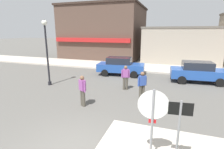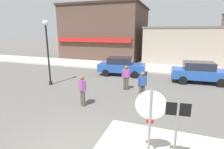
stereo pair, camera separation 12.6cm
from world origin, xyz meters
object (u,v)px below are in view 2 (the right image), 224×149
one_way_sign (176,129)px  lamp_post (47,43)px  stop_sign (150,117)px  pedestrian_crossing_near (126,77)px  parked_car_second (200,72)px  parked_car_nearest (121,66)px  pedestrian_crossing_far (82,90)px  pedestrian_kerb_side (142,85)px

one_way_sign → lamp_post: lamp_post is taller
stop_sign → pedestrian_crossing_near: stop_sign is taller
one_way_sign → parked_car_second: (1.68, 9.80, -0.52)m
parked_car_nearest → pedestrian_crossing_near: (1.43, -3.76, 0.06)m
stop_sign → parked_car_nearest: stop_sign is taller
lamp_post → pedestrian_crossing_far: size_ratio=2.82×
stop_sign → lamp_post: size_ratio=0.51×
one_way_sign → parked_car_second: size_ratio=0.51×
one_way_sign → parked_car_nearest: size_ratio=0.51×
lamp_post → parked_car_second: lamp_post is taller
parked_car_nearest → pedestrian_crossing_far: size_ratio=2.58×
pedestrian_crossing_far → pedestrian_crossing_near: bearing=66.3°
lamp_post → pedestrian_kerb_side: bearing=-5.5°
lamp_post → pedestrian_kerb_side: 7.07m
parked_car_nearest → lamp_post: bearing=-131.6°
parked_car_second → pedestrian_crossing_far: bearing=-132.6°
pedestrian_kerb_side → parked_car_nearest: bearing=118.0°
parked_car_second → lamp_post: bearing=-157.5°
pedestrian_crossing_near → pedestrian_kerb_side: same height
lamp_post → stop_sign: bearing=-35.5°
pedestrian_crossing_near → pedestrian_crossing_far: same height
lamp_post → pedestrian_crossing_near: bearing=7.7°
one_way_sign → pedestrian_crossing_near: size_ratio=1.30×
one_way_sign → pedestrian_crossing_far: size_ratio=1.30×
one_way_sign → parked_car_nearest: (-4.47, 10.10, -0.52)m
parked_car_second → pedestrian_crossing_far: size_ratio=2.55×
one_way_sign → lamp_post: size_ratio=0.46×
lamp_post → pedestrian_crossing_near: 5.86m
one_way_sign → lamp_post: 10.28m
parked_car_second → pedestrian_crossing_near: pedestrian_crossing_near is taller
one_way_sign → pedestrian_crossing_far: one_way_sign is taller
parked_car_nearest → pedestrian_crossing_near: 4.03m
parked_car_nearest → pedestrian_crossing_near: size_ratio=2.58×
pedestrian_crossing_near → stop_sign: bearing=-69.4°
parked_car_second → pedestrian_kerb_side: bearing=-125.2°
stop_sign → pedestrian_crossing_far: stop_sign is taller
lamp_post → pedestrian_crossing_near: (5.42, 0.73, -2.09)m
lamp_post → pedestrian_crossing_far: (4.01, -2.49, -2.09)m
stop_sign → lamp_post: 9.66m
pedestrian_kerb_side → pedestrian_crossing_near: bearing=133.4°
stop_sign → pedestrian_crossing_far: 4.90m
one_way_sign → pedestrian_kerb_side: 5.28m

